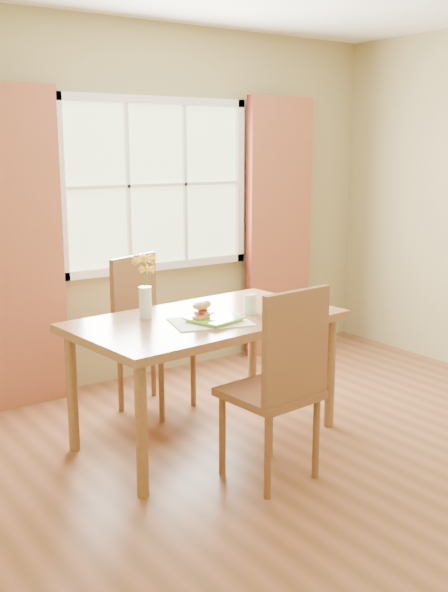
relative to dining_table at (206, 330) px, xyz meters
name	(u,v)px	position (x,y,z in m)	size (l,w,h in m)	color
room	(323,227)	(0.42, -0.55, 0.65)	(4.24, 3.84, 2.74)	brown
window	(156,185)	(0.42, 1.32, 0.80)	(1.62, 0.06, 1.32)	beige
curtain_left	(16,251)	(-0.73, 1.23, 0.40)	(0.65, 0.08, 2.20)	maroon
curtain_right	(279,228)	(1.57, 1.23, 0.40)	(0.65, 0.08, 2.20)	maroon
dining_table	(206,330)	(0.00, 0.00, 0.00)	(1.68, 1.04, 0.78)	brown
chair_near	(282,378)	(0.01, -0.71, -0.11)	(0.49, 0.49, 1.08)	brown
chair_far	(146,326)	(-0.03, 0.71, -0.12)	(0.57, 0.57, 1.06)	brown
placemat	(210,322)	(-0.05, -0.13, 0.08)	(0.45, 0.33, 0.01)	silver
plate	(214,320)	(-0.03, -0.13, 0.09)	(0.27, 0.27, 0.01)	#79BA2E
croissant_sandwich	(202,310)	(-0.10, -0.10, 0.15)	(0.18, 0.17, 0.11)	#CB8D45
water_glass	(250,304)	(0.27, -0.08, 0.14)	(0.08, 0.08, 0.12)	silver
flower_vase	(145,280)	(-0.31, 0.18, 0.32)	(0.16, 0.16, 0.39)	silver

